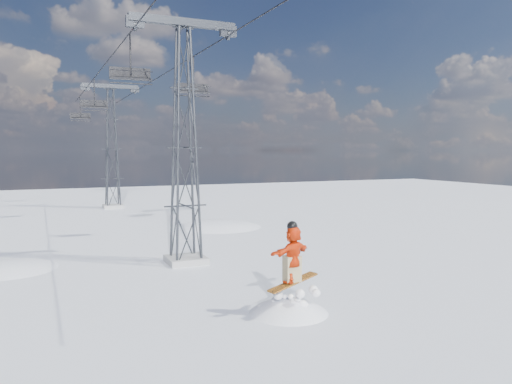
% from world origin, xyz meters
% --- Properties ---
extents(ground, '(120.00, 120.00, 0.00)m').
position_xyz_m(ground, '(0.00, 0.00, 0.00)').
color(ground, white).
rests_on(ground, ground).
extents(snow_terrain, '(39.00, 37.00, 22.00)m').
position_xyz_m(snow_terrain, '(-4.77, 21.24, -9.59)').
color(snow_terrain, white).
rests_on(snow_terrain, ground).
extents(lift_tower_near, '(5.20, 1.80, 11.43)m').
position_xyz_m(lift_tower_near, '(0.80, 8.00, 5.47)').
color(lift_tower_near, '#999999').
rests_on(lift_tower_near, ground).
extents(lift_tower_far, '(5.20, 1.80, 11.43)m').
position_xyz_m(lift_tower_far, '(0.80, 33.00, 5.47)').
color(lift_tower_far, '#999999').
rests_on(lift_tower_far, ground).
extents(haul_cables, '(4.46, 51.00, 0.06)m').
position_xyz_m(haul_cables, '(0.80, 19.50, 10.85)').
color(haul_cables, black).
rests_on(haul_cables, ground).
extents(snowboarder_jump, '(4.40, 4.40, 7.06)m').
position_xyz_m(snowboarder_jump, '(1.90, -0.53, -1.61)').
color(snowboarder_jump, white).
rests_on(snowboarder_jump, ground).
extents(lift_chair_near, '(1.93, 0.56, 2.39)m').
position_xyz_m(lift_chair_near, '(-1.40, 9.38, 8.93)').
color(lift_chair_near, black).
rests_on(lift_chair_near, ground).
extents(lift_chair_mid, '(1.89, 0.54, 2.35)m').
position_xyz_m(lift_chair_mid, '(3.00, 13.85, 8.97)').
color(lift_chair_mid, black).
rests_on(lift_chair_mid, ground).
extents(lift_chair_far, '(2.00, 0.57, 2.48)m').
position_xyz_m(lift_chair_far, '(-1.40, 25.53, 8.87)').
color(lift_chair_far, black).
rests_on(lift_chair_far, ground).
extents(lift_chair_extra, '(2.02, 0.58, 2.51)m').
position_xyz_m(lift_chair_extra, '(-1.40, 39.36, 8.84)').
color(lift_chair_extra, black).
rests_on(lift_chair_extra, ground).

